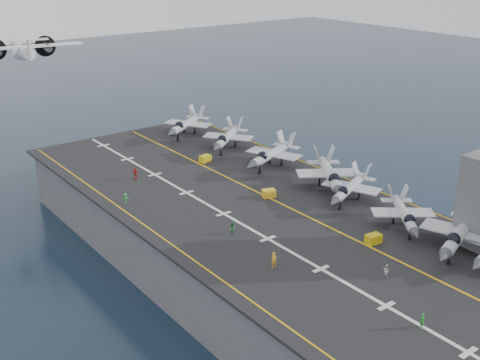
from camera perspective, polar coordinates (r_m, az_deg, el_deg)
ground at (r=95.14m, az=1.47°, el=-8.02°), size 500.00×500.00×0.00m
hull at (r=92.79m, az=1.50°, el=-5.32°), size 36.00×90.00×10.00m
flight_deck at (r=90.57m, az=1.53°, el=-2.38°), size 38.00×92.00×0.40m
foul_line at (r=92.24m, az=2.99°, el=-1.80°), size 0.35×90.00×0.02m
landing_centerline at (r=87.17m, az=-1.55°, el=-3.21°), size 0.50×90.00×0.02m
deck_edge_port at (r=81.90m, az=-7.83°, el=-5.12°), size 0.25×90.00×0.02m
deck_edge_stbd at (r=102.25m, az=9.66°, el=0.29°), size 0.25×90.00×0.02m
fighter_jet_1 at (r=80.75m, az=20.15°, el=-4.69°), size 17.40×14.33×5.20m
fighter_jet_2 at (r=85.04m, az=15.32°, el=-3.06°), size 14.52×15.24×4.41m
fighter_jet_3 at (r=92.10m, az=10.37°, el=-0.65°), size 15.52×13.13×4.57m
fighter_jet_4 at (r=95.97m, az=8.51°, el=0.62°), size 17.04×18.40×5.32m
fighter_jet_5 at (r=104.73m, az=3.01°, el=2.54°), size 17.00×14.17×5.04m
fighter_jet_7 at (r=114.17m, az=-1.23°, el=4.13°), size 16.92×15.97×4.90m
fighter_jet_8 at (r=123.19m, az=-5.12°, el=5.37°), size 17.25×15.72×4.99m
tow_cart_a at (r=80.57m, az=12.54°, el=-5.46°), size 2.16×1.55×1.20m
tow_cart_b at (r=92.79m, az=2.74°, el=-1.27°), size 2.31×1.87×1.20m
tow_cart_c at (r=107.91m, az=-3.32°, el=2.03°), size 2.25×1.68×1.22m
crew_1 at (r=72.93m, az=3.25°, el=-7.58°), size 1.33×0.98×2.04m
crew_2 at (r=81.09m, az=-0.68°, el=-4.57°), size 0.98×1.14×1.61m
crew_3 at (r=91.82m, az=-10.80°, el=-1.74°), size 1.16×0.96×1.66m
crew_4 at (r=101.03m, az=-9.91°, el=0.62°), size 1.30×1.48×2.06m
crew_6 at (r=65.09m, az=16.88°, el=-12.65°), size 1.09×1.22×1.70m
crew_7 at (r=73.06m, az=13.71°, el=-8.35°), size 0.67×0.99×1.61m
transport_plane at (r=136.27m, az=-19.83°, el=11.17°), size 27.14×20.62×5.85m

